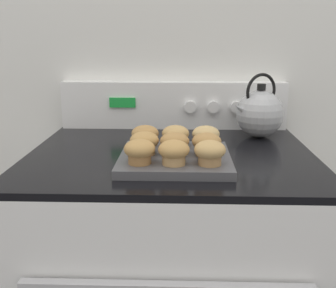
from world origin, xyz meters
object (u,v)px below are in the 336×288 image
(muffin_r0_c0, at_px, (140,151))
(muffin_r1_c1, at_px, (175,143))
(muffin_r1_c2, at_px, (207,144))
(muffin_r0_c1, at_px, (174,152))
(muffin_r0_c2, at_px, (210,152))
(muffin_r2_c1, at_px, (176,135))
(muffin_pan, at_px, (175,159))
(muffin_r2_c2, at_px, (206,136))
(muffin_r2_c0, at_px, (145,135))
(tea_kettle, at_px, (260,113))
(muffin_r1_c0, at_px, (144,143))

(muffin_r0_c0, height_order, muffin_r1_c1, same)
(muffin_r0_c0, xyz_separation_m, muffin_r1_c2, (0.16, 0.08, 0.00))
(muffin_r0_c1, height_order, muffin_r1_c1, same)
(muffin_r0_c2, bearing_deg, muffin_r1_c2, 92.58)
(muffin_r1_c2, bearing_deg, muffin_r2_c1, 133.18)
(muffin_pan, bearing_deg, muffin_r2_c2, 44.35)
(muffin_pan, xyz_separation_m, muffin_r0_c0, (-0.08, -0.08, 0.04))
(muffin_r2_c0, xyz_separation_m, muffin_r2_c1, (0.08, 0.00, 0.00))
(muffin_r0_c0, height_order, muffin_r0_c2, same)
(muffin_r2_c0, height_order, tea_kettle, tea_kettle)
(muffin_pan, xyz_separation_m, muffin_r1_c2, (0.08, -0.00, 0.04))
(muffin_r0_c1, height_order, tea_kettle, tea_kettle)
(muffin_pan, relative_size, muffin_r0_c2, 3.76)
(muffin_pan, relative_size, muffin_r1_c2, 3.76)
(muffin_r1_c0, bearing_deg, muffin_r2_c2, 25.74)
(muffin_r1_c1, xyz_separation_m, muffin_r2_c0, (-0.08, 0.08, 0.00))
(tea_kettle, bearing_deg, muffin_r0_c0, -133.13)
(muffin_r1_c1, relative_size, muffin_r2_c0, 1.00)
(muffin_r0_c1, height_order, muffin_r1_c0, same)
(muffin_r2_c0, bearing_deg, muffin_r1_c2, -27.00)
(muffin_r0_c0, relative_size, muffin_r2_c2, 1.00)
(muffin_pan, height_order, muffin_r2_c0, muffin_r2_c0)
(muffin_r1_c0, bearing_deg, muffin_pan, -2.06)
(muffin_r1_c1, bearing_deg, muffin_r2_c0, 134.81)
(muffin_r2_c0, distance_m, tea_kettle, 0.41)
(muffin_r1_c2, bearing_deg, muffin_r1_c0, 178.10)
(muffin_r1_c2, height_order, muffin_r2_c2, same)
(muffin_r1_c2, bearing_deg, muffin_r2_c0, 153.00)
(muffin_r1_c2, xyz_separation_m, muffin_r2_c0, (-0.16, 0.08, 0.00))
(muffin_r1_c1, bearing_deg, muffin_pan, 56.98)
(muffin_r1_c1, xyz_separation_m, muffin_r2_c1, (0.00, 0.09, 0.00))
(muffin_pan, xyz_separation_m, muffin_r2_c2, (0.08, 0.08, 0.04))
(muffin_r2_c2, bearing_deg, muffin_r0_c1, -117.24)
(tea_kettle, bearing_deg, muffin_r0_c2, -115.73)
(muffin_pan, bearing_deg, muffin_r2_c1, 90.27)
(muffin_r0_c2, relative_size, muffin_r2_c0, 1.00)
(muffin_r0_c0, relative_size, muffin_r2_c0, 1.00)
(muffin_r0_c0, height_order, muffin_r1_c0, same)
(muffin_r0_c1, distance_m, tea_kettle, 0.46)
(muffin_r0_c1, relative_size, muffin_r1_c0, 1.00)
(muffin_pan, bearing_deg, muffin_r0_c0, -136.74)
(muffin_r1_c0, relative_size, muffin_r2_c2, 1.00)
(muffin_r0_c1, bearing_deg, muffin_r0_c2, 0.41)
(muffin_r0_c1, bearing_deg, muffin_r2_c2, 62.76)
(muffin_r0_c1, distance_m, muffin_r2_c0, 0.18)
(muffin_r2_c0, xyz_separation_m, muffin_r2_c2, (0.17, -0.00, 0.00))
(tea_kettle, bearing_deg, muffin_r1_c1, -132.03)
(muffin_r1_c1, bearing_deg, muffin_r1_c2, -0.32)
(muffin_pan, relative_size, muffin_r2_c0, 3.76)
(muffin_r0_c1, bearing_deg, muffin_r1_c0, 132.35)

